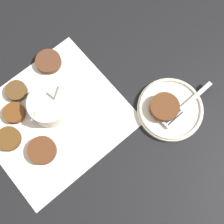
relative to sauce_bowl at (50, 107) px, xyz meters
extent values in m
plane|color=black|center=(0.04, 0.00, -0.03)|extent=(4.00, 4.00, 0.00)
cube|color=white|center=(0.01, 0.02, -0.03)|extent=(0.40, 0.38, 0.00)
cylinder|color=silver|center=(0.00, 0.00, 0.00)|extent=(0.11, 0.11, 0.05)
cylinder|color=#C65123|center=(0.00, 0.00, -0.01)|extent=(0.09, 0.09, 0.03)
cone|color=silver|center=(0.05, 0.00, 0.02)|extent=(0.02, 0.02, 0.02)
cylinder|color=silver|center=(-0.02, 0.00, 0.03)|extent=(0.05, 0.01, 0.09)
cylinder|color=brown|center=(0.09, 0.06, -0.01)|extent=(0.07, 0.07, 0.02)
cylinder|color=brown|center=(-0.09, -0.10, -0.01)|extent=(0.07, 0.07, 0.02)
cylinder|color=brown|center=(0.07, -0.07, -0.01)|extent=(0.06, 0.06, 0.02)
cylinder|color=brown|center=(0.13, -0.03, -0.02)|extent=(0.06, 0.06, 0.01)
cylinder|color=brown|center=(0.03, -0.11, -0.02)|extent=(0.06, 0.06, 0.02)
cylinder|color=silver|center=(-0.21, 0.24, -0.02)|extent=(0.17, 0.17, 0.01)
torus|color=silver|center=(-0.21, 0.24, -0.01)|extent=(0.17, 0.17, 0.01)
cylinder|color=brown|center=(-0.19, 0.22, 0.00)|extent=(0.08, 0.08, 0.02)
cube|color=silver|center=(-0.28, 0.27, 0.00)|extent=(0.11, 0.03, 0.00)
cube|color=silver|center=(-0.19, 0.26, 0.00)|extent=(0.07, 0.04, 0.00)
cube|color=black|center=(-0.19, 0.25, 0.00)|extent=(0.05, 0.01, 0.00)
cube|color=black|center=(-0.19, 0.26, 0.00)|extent=(0.05, 0.01, 0.00)
cube|color=black|center=(-0.19, 0.26, 0.00)|extent=(0.05, 0.01, 0.00)
camera|label=1|loc=(0.08, 0.28, 0.77)|focal=50.00mm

